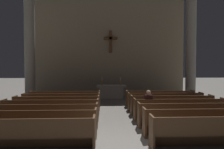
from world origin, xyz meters
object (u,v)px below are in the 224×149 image
Objects in this scene: pew_right_row_3 at (190,114)px; pew_right_row_6 at (165,101)px; pew_left_row_6 at (62,102)px; pew_right_row_7 at (160,98)px; pew_left_row_7 at (65,99)px; pew_right_row_2 at (203,122)px; pew_left_row_5 at (57,106)px; pew_left_row_3 at (44,116)px; pew_right_row_4 at (180,109)px; column_left_second at (30,48)px; pew_left_row_1 at (20,134)px; pew_right_row_1 at (222,131)px; altar at (111,91)px; pew_left_row_4 at (51,110)px; pew_left_row_2 at (34,124)px; pew_right_row_5 at (172,105)px; candlestick_right at (121,82)px; candlestick_left at (102,83)px; column_right_second at (191,48)px; lone_worshipper at (148,104)px.

pew_right_row_3 is 1.00× the size of pew_right_row_6.
pew_left_row_6 is 1.00× the size of pew_right_row_7.
pew_left_row_7 and pew_right_row_2 have the same top height.
pew_left_row_7 is at bearing 90.00° from pew_left_row_5.
pew_left_row_3 is 5.71m from pew_right_row_2.
pew_right_row_4 is (5.62, -2.00, 0.00)m from pew_left_row_6.
column_left_second is at bearing 165.15° from pew_right_row_7.
pew_right_row_1 is (5.62, 0.00, 0.00)m from pew_left_row_1.
altar is (2.81, 7.07, 0.06)m from pew_left_row_3.
altar reaches higher than pew_left_row_4.
pew_right_row_3 is at bearing 10.08° from pew_left_row_2.
pew_left_row_3 is at bearing 180.00° from pew_right_row_3.
column_left_second is at bearing 153.45° from pew_right_row_5.
pew_left_row_2 is 1.00× the size of pew_left_row_4.
pew_left_row_4 is at bearing 90.00° from pew_left_row_1.
pew_right_row_5 is at bearing -67.42° from candlestick_right.
pew_right_row_2 is at bearing -66.50° from candlestick_left.
pew_left_row_1 is 6.60× the size of candlestick_right.
pew_left_row_1 and pew_left_row_7 have the same top height.
pew_right_row_3 is at bearing -73.39° from candlestick_right.
column_right_second is 12.31× the size of candlestick_right.
pew_left_row_6 is at bearing 180.00° from pew_right_row_6.
pew_right_row_1 is 1.85× the size of altar.
pew_left_row_4 is 5.62m from pew_right_row_4.
pew_right_row_4 is (5.62, 0.00, 0.00)m from pew_left_row_4.
pew_right_row_3 is 1.00× the size of pew_right_row_7.
pew_right_row_3 is 7.93m from candlestick_left.
pew_right_row_3 and pew_right_row_5 have the same top height.
pew_left_row_2 is 1.00× the size of pew_right_row_7.
column_left_second is at bearing -170.72° from candlestick_left.
pew_left_row_3 and pew_left_row_7 have the same top height.
candlestick_left reaches higher than pew_right_row_5.
pew_right_row_5 is 0.54× the size of column_left_second.
pew_right_row_5 is 6.08m from column_right_second.
pew_left_row_2 and pew_left_row_3 have the same top height.
pew_left_row_4 is 5.71m from pew_right_row_3.
lone_worshipper is at bearing -70.79° from candlestick_left.
pew_right_row_1 is (5.62, -6.00, 0.00)m from pew_left_row_7.
column_left_second and column_right_second have the same top height.
pew_right_row_1 is at bearing -90.00° from pew_right_row_5.
pew_left_row_5 is 5.54m from candlestick_left.
pew_right_row_2 is at bearing -41.63° from pew_left_row_7.
altar is at bearing 70.81° from pew_left_row_2.
column_right_second is (2.90, 2.26, 3.23)m from pew_right_row_7.
pew_right_row_2 is 4.00m from pew_right_row_6.
pew_left_row_4 is 1.85× the size of altar.
pew_left_row_4 is at bearing 151.93° from pew_right_row_1.
pew_left_row_1 is 1.00× the size of pew_left_row_2.
pew_right_row_6 is 0.54× the size of column_left_second.
pew_left_row_6 is at bearing 90.00° from pew_left_row_1.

